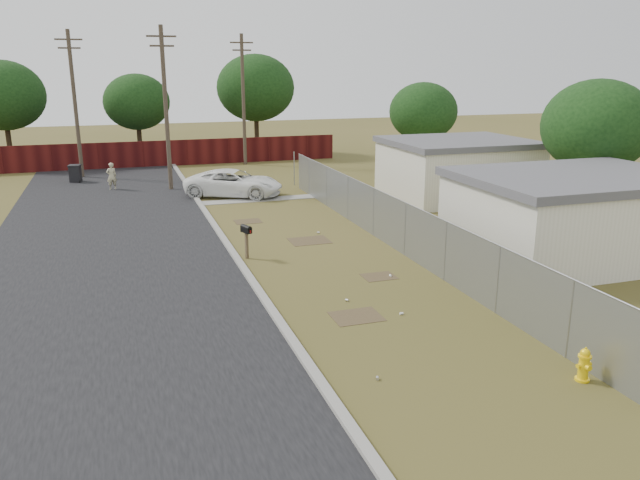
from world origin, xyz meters
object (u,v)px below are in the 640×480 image
object	(u,v)px
pickup_truck	(234,183)
trash_bin	(75,173)
pedestrian	(112,176)
mailbox	(246,232)
fire_hydrant	(584,365)

from	to	relation	value
pickup_truck	trash_bin	distance (m)	11.10
pickup_truck	pedestrian	xyz separation A→B (m)	(-6.29, 4.06, 0.05)
trash_bin	mailbox	bearing A→B (deg)	-70.30
pedestrian	trash_bin	xyz separation A→B (m)	(-2.11, 3.20, -0.24)
pedestrian	fire_hydrant	bearing A→B (deg)	95.36
fire_hydrant	pedestrian	distance (m)	28.78
fire_hydrant	trash_bin	world-z (taller)	trash_bin
mailbox	pedestrian	bearing A→B (deg)	106.50
fire_hydrant	trash_bin	xyz separation A→B (m)	(-11.99, 30.23, 0.16)
fire_hydrant	pickup_truck	distance (m)	23.25
fire_hydrant	mailbox	world-z (taller)	mailbox
fire_hydrant	mailbox	bearing A→B (deg)	114.67
fire_hydrant	mailbox	xyz separation A→B (m)	(-5.28, 11.50, 0.62)
fire_hydrant	pedestrian	bearing A→B (deg)	110.08
fire_hydrant	mailbox	distance (m)	12.67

